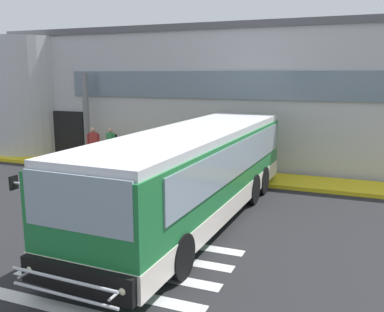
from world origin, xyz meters
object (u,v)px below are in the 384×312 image
at_px(bus_main_foreground, 194,176).
at_px(passenger_near_column, 93,143).
at_px(passenger_by_doorway, 111,143).
at_px(entry_support_column, 86,117).

distance_m(bus_main_foreground, passenger_near_column, 8.89).
bearing_deg(bus_main_foreground, passenger_near_column, 143.59).
height_order(bus_main_foreground, passenger_by_doorway, bus_main_foreground).
xyz_separation_m(bus_main_foreground, passenger_near_column, (-7.15, 5.27, -0.25)).
height_order(entry_support_column, passenger_by_doorway, entry_support_column).
height_order(bus_main_foreground, passenger_near_column, bus_main_foreground).
bearing_deg(passenger_by_doorway, passenger_near_column, -165.70).
bearing_deg(bus_main_foreground, passenger_by_doorway, 138.98).
xyz_separation_m(bus_main_foreground, passenger_by_doorway, (-6.31, 5.49, -0.22)).
relative_size(entry_support_column, passenger_near_column, 2.49).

